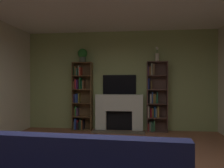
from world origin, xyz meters
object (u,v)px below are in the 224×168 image
(tv, at_px, (119,85))
(potted_plant, at_px, (83,55))
(vase_with_flowers, at_px, (157,56))
(coffee_table, at_px, (97,165))
(bookshelf_left, at_px, (81,96))
(fireplace, at_px, (119,111))
(bookshelf_right, at_px, (155,98))

(tv, relative_size, potted_plant, 2.39)
(vase_with_flowers, distance_m, coffee_table, 4.11)
(bookshelf_left, distance_m, coffee_table, 3.83)
(bookshelf_left, xyz_separation_m, potted_plant, (0.06, -0.03, 1.21))
(vase_with_flowers, xyz_separation_m, coffee_table, (-1.04, -3.58, -1.73))
(fireplace, distance_m, tv, 0.77)
(bookshelf_left, xyz_separation_m, vase_with_flowers, (2.18, -0.04, 1.15))
(bookshelf_right, bearing_deg, bookshelf_left, -179.81)
(potted_plant, bearing_deg, bookshelf_left, 149.76)
(fireplace, height_order, tv, tv)
(fireplace, distance_m, potted_plant, 1.95)
(tv, bearing_deg, bookshelf_right, -4.51)
(tv, bearing_deg, bookshelf_left, -175.60)
(fireplace, xyz_separation_m, bookshelf_right, (1.00, 0.02, 0.38))
(potted_plant, bearing_deg, bookshelf_right, 1.14)
(vase_with_flowers, bearing_deg, potted_plant, 179.96)
(vase_with_flowers, bearing_deg, fireplace, 178.54)
(fireplace, relative_size, coffee_table, 1.82)
(tv, xyz_separation_m, bookshelf_left, (-1.12, -0.09, -0.34))
(tv, distance_m, potted_plant, 1.38)
(tv, xyz_separation_m, bookshelf_right, (1.00, -0.08, -0.38))
(fireplace, bearing_deg, coffee_table, -89.74)
(tv, height_order, coffee_table, tv)
(fireplace, height_order, potted_plant, potted_plant)
(bookshelf_left, bearing_deg, fireplace, -0.43)
(bookshelf_right, distance_m, vase_with_flowers, 1.19)
(vase_with_flowers, height_order, coffee_table, vase_with_flowers)
(fireplace, relative_size, vase_with_flowers, 3.50)
(tv, height_order, potted_plant, potted_plant)
(fireplace, height_order, coffee_table, fireplace)
(bookshelf_left, relative_size, coffee_table, 2.47)
(coffee_table, bearing_deg, vase_with_flowers, 73.76)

